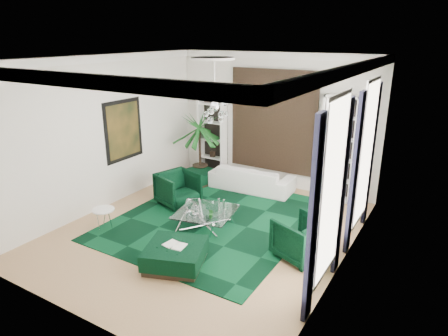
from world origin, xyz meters
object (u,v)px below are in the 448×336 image
Objects in this scene: sofa at (252,178)px; ottoman_side at (200,177)px; armchair_right at (301,238)px; armchair_left at (178,189)px; palm at (200,137)px; coffee_table at (206,220)px; side_table at (104,219)px; ottoman_front at (175,255)px.

sofa is 1.61m from ottoman_side.
armchair_right is at bearing 129.33° from sofa.
palm is (-0.63, 1.96, 0.87)m from armchair_left.
coffee_table is at bearing -53.03° from ottoman_side.
armchair_left is 0.37× the size of palm.
palm reaches higher than sofa.
sofa is 2.48× the size of armchair_left.
palm is (-0.04, 3.95, 1.06)m from side_table.
ottoman_front is 2.36m from side_table.
coffee_table is 1.40× the size of ottoman_side.
armchair_left is at bearing 150.57° from coffee_table.
ottoman_side is (-4.08, 2.44, -0.22)m from armchair_right.
palm reaches higher than armchair_right.
ottoman_front is (0.36, -1.60, 0.00)m from coffee_table.
palm reaches higher than coffee_table.
coffee_table is at bearing -102.34° from armchair_left.
sofa is 4.32m from ottoman_front.
armchair_right is at bearing 37.71° from ottoman_front.
ottoman_side is 0.34× the size of palm.
sofa reaches higher than ottoman_front.
sofa is 2.69m from coffee_table.
sofa is 0.91× the size of palm.
coffee_table is (1.37, -0.77, -0.22)m from armchair_left.
side_table reaches higher than ottoman_front.
armchair_left is 2.23m from palm.
ottoman_side is at bearing -58.05° from palm.
armchair_left reaches higher than ottoman_side.
armchair_right reaches higher than sofa.
ottoman_side is at bearing 86.77° from side_table.
side_table is (-0.60, -1.99, -0.19)m from armchair_left.
sofa is at bearing 11.91° from ottoman_side.
armchair_left is at bearing -75.85° from ottoman_side.
armchair_right is at bearing -30.90° from ottoman_side.
coffee_table is (0.20, -2.68, -0.13)m from sofa.
ottoman_front is at bearing -9.44° from side_table.
coffee_table reaches higher than ottoman_side.
side_table is at bearing -148.28° from coffee_table.
palm is (-0.24, 0.38, 1.10)m from ottoman_side.
armchair_left is 1.07× the size of ottoman_side.
armchair_left is 0.77× the size of coffee_table.
armchair_left is at bearing -81.01° from armchair_right.
armchair_left reaches higher than armchair_right.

